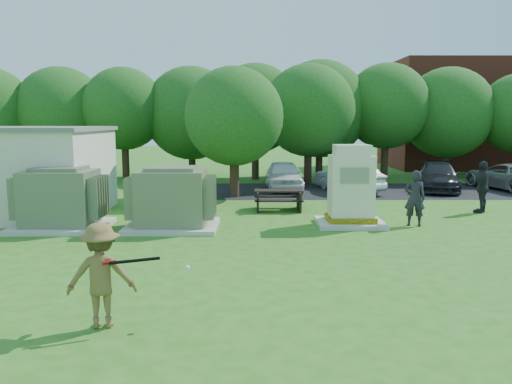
{
  "coord_description": "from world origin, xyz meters",
  "views": [
    {
      "loc": [
        -0.05,
        -11.89,
        3.57
      ],
      "look_at": [
        0.0,
        4.0,
        1.3
      ],
      "focal_mm": 35.0,
      "sensor_mm": 36.0,
      "label": 1
    }
  ],
  "objects_px": {
    "person_walking_right": "(483,187)",
    "generator_cabinet": "(351,190)",
    "transformer_right": "(172,200)",
    "picnic_table": "(278,198)",
    "transformer_left": "(61,200)",
    "car_silver_a": "(349,178)",
    "person_by_generator": "(415,198)",
    "car_dark": "(438,177)",
    "car_silver_b": "(507,176)",
    "batter": "(101,275)",
    "car_white": "(284,175)"
  },
  "relations": [
    {
      "from": "car_silver_a",
      "to": "car_dark",
      "type": "relative_size",
      "value": 0.88
    },
    {
      "from": "transformer_left",
      "to": "person_by_generator",
      "type": "bearing_deg",
      "value": 1.77
    },
    {
      "from": "person_by_generator",
      "to": "car_dark",
      "type": "relative_size",
      "value": 0.39
    },
    {
      "from": "person_by_generator",
      "to": "generator_cabinet",
      "type": "bearing_deg",
      "value": 8.74
    },
    {
      "from": "generator_cabinet",
      "to": "person_by_generator",
      "type": "relative_size",
      "value": 1.45
    },
    {
      "from": "car_silver_a",
      "to": "car_dark",
      "type": "distance_m",
      "value": 4.77
    },
    {
      "from": "person_by_generator",
      "to": "car_silver_a",
      "type": "relative_size",
      "value": 0.44
    },
    {
      "from": "transformer_right",
      "to": "car_silver_b",
      "type": "xyz_separation_m",
      "value": [
        16.03,
        9.6,
        -0.29
      ]
    },
    {
      "from": "generator_cabinet",
      "to": "person_by_generator",
      "type": "bearing_deg",
      "value": -3.3
    },
    {
      "from": "generator_cabinet",
      "to": "batter",
      "type": "relative_size",
      "value": 1.5
    },
    {
      "from": "transformer_left",
      "to": "generator_cabinet",
      "type": "bearing_deg",
      "value": 2.9
    },
    {
      "from": "car_silver_a",
      "to": "transformer_left",
      "type": "bearing_deg",
      "value": 14.84
    },
    {
      "from": "generator_cabinet",
      "to": "car_dark",
      "type": "bearing_deg",
      "value": 54.61
    },
    {
      "from": "transformer_left",
      "to": "generator_cabinet",
      "type": "relative_size",
      "value": 1.08
    },
    {
      "from": "person_by_generator",
      "to": "person_walking_right",
      "type": "height_order",
      "value": "person_walking_right"
    },
    {
      "from": "transformer_right",
      "to": "person_walking_right",
      "type": "xyz_separation_m",
      "value": [
        11.65,
        2.84,
        0.05
      ]
    },
    {
      "from": "transformer_left",
      "to": "generator_cabinet",
      "type": "xyz_separation_m",
      "value": [
        9.75,
        0.49,
        0.24
      ]
    },
    {
      "from": "transformer_right",
      "to": "car_silver_a",
      "type": "relative_size",
      "value": 0.69
    },
    {
      "from": "transformer_left",
      "to": "transformer_right",
      "type": "distance_m",
      "value": 3.7
    },
    {
      "from": "generator_cabinet",
      "to": "batter",
      "type": "bearing_deg",
      "value": -124.93
    },
    {
      "from": "person_by_generator",
      "to": "batter",
      "type": "bearing_deg",
      "value": 58.05
    },
    {
      "from": "car_silver_b",
      "to": "generator_cabinet",
      "type": "bearing_deg",
      "value": 26.99
    },
    {
      "from": "person_by_generator",
      "to": "person_walking_right",
      "type": "distance_m",
      "value": 4.23
    },
    {
      "from": "person_by_generator",
      "to": "car_silver_b",
      "type": "xyz_separation_m",
      "value": [
        7.82,
        9.23,
        -0.28
      ]
    },
    {
      "from": "transformer_right",
      "to": "person_by_generator",
      "type": "height_order",
      "value": "transformer_right"
    },
    {
      "from": "transformer_left",
      "to": "transformer_right",
      "type": "bearing_deg",
      "value": 0.0
    },
    {
      "from": "transformer_left",
      "to": "batter",
      "type": "distance_m",
      "value": 8.89
    },
    {
      "from": "batter",
      "to": "transformer_right",
      "type": "bearing_deg",
      "value": -98.02
    },
    {
      "from": "picnic_table",
      "to": "person_walking_right",
      "type": "height_order",
      "value": "person_walking_right"
    },
    {
      "from": "transformer_left",
      "to": "car_dark",
      "type": "relative_size",
      "value": 0.61
    },
    {
      "from": "batter",
      "to": "car_dark",
      "type": "xyz_separation_m",
      "value": [
        12.16,
        17.26,
        -0.21
      ]
    },
    {
      "from": "picnic_table",
      "to": "person_by_generator",
      "type": "relative_size",
      "value": 1.0
    },
    {
      "from": "batter",
      "to": "person_by_generator",
      "type": "distance_m",
      "value": 11.69
    },
    {
      "from": "car_white",
      "to": "transformer_left",
      "type": "bearing_deg",
      "value": -131.44
    },
    {
      "from": "transformer_left",
      "to": "person_walking_right",
      "type": "height_order",
      "value": "transformer_left"
    },
    {
      "from": "transformer_right",
      "to": "picnic_table",
      "type": "height_order",
      "value": "transformer_right"
    },
    {
      "from": "transformer_right",
      "to": "transformer_left",
      "type": "bearing_deg",
      "value": 180.0
    },
    {
      "from": "person_walking_right",
      "to": "car_white",
      "type": "xyz_separation_m",
      "value": [
        -7.37,
        6.69,
        -0.26
      ]
    },
    {
      "from": "generator_cabinet",
      "to": "car_dark",
      "type": "xyz_separation_m",
      "value": [
        6.2,
        8.72,
        -0.5
      ]
    },
    {
      "from": "picnic_table",
      "to": "car_dark",
      "type": "xyz_separation_m",
      "value": [
        8.54,
        5.82,
        0.2
      ]
    },
    {
      "from": "person_walking_right",
      "to": "generator_cabinet",
      "type": "bearing_deg",
      "value": -24.81
    },
    {
      "from": "generator_cabinet",
      "to": "picnic_table",
      "type": "height_order",
      "value": "generator_cabinet"
    },
    {
      "from": "person_walking_right",
      "to": "car_white",
      "type": "height_order",
      "value": "person_walking_right"
    },
    {
      "from": "transformer_left",
      "to": "car_silver_a",
      "type": "xyz_separation_m",
      "value": [
        11.22,
        8.61,
        -0.26
      ]
    },
    {
      "from": "car_white",
      "to": "car_silver_b",
      "type": "relative_size",
      "value": 0.9
    },
    {
      "from": "car_dark",
      "to": "transformer_right",
      "type": "bearing_deg",
      "value": -126.29
    },
    {
      "from": "transformer_right",
      "to": "batter",
      "type": "distance_m",
      "value": 8.04
    },
    {
      "from": "generator_cabinet",
      "to": "picnic_table",
      "type": "distance_m",
      "value": 3.79
    },
    {
      "from": "picnic_table",
      "to": "person_by_generator",
      "type": "height_order",
      "value": "person_by_generator"
    },
    {
      "from": "transformer_right",
      "to": "person_walking_right",
      "type": "bearing_deg",
      "value": 13.7
    }
  ]
}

